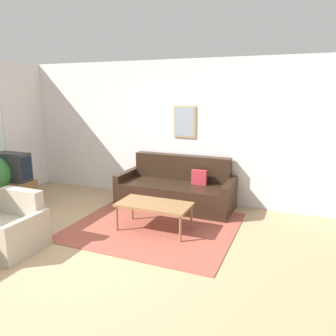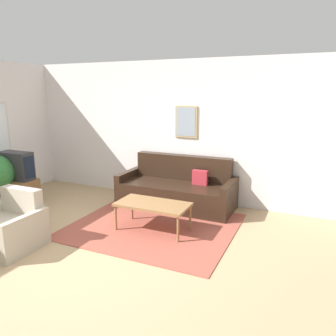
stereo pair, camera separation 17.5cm
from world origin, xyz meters
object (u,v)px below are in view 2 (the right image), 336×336
Objects in this scene: coffee_table at (153,205)px; couch at (177,190)px; armchair at (9,229)px; tv at (16,166)px.

couch is at bearing 94.23° from coffee_table.
armchair reaches higher than coffee_table.
couch reaches higher than coffee_table.
tv is at bearing 179.91° from coffee_table.
tv is at bearing -156.83° from couch.
armchair is at bearing -139.64° from coffee_table.
tv reaches higher than armchair.
tv is 0.80× the size of armchair.
armchair is (1.29, -1.33, -0.50)m from tv.
coffee_table is 2.87m from tv.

